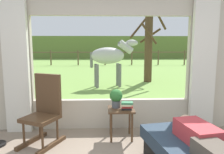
# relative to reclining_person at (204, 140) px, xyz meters

# --- Properties ---
(back_wall_with_window) EXTENTS (5.20, 0.12, 2.55)m
(back_wall_with_window) POSITION_rel_reclining_person_xyz_m (-0.99, 1.81, 0.73)
(back_wall_with_window) COLOR #BCB29E
(back_wall_with_window) RESTS_ON ground_plane
(curtain_panel_left) EXTENTS (0.44, 0.10, 2.40)m
(curtain_panel_left) POSITION_rel_reclining_person_xyz_m (-2.68, 1.67, 0.68)
(curtain_panel_left) COLOR silver
(curtain_panel_left) RESTS_ON ground_plane
(curtain_panel_right) EXTENTS (0.44, 0.10, 2.40)m
(curtain_panel_right) POSITION_rel_reclining_person_xyz_m (0.70, 1.67, 0.68)
(curtain_panel_right) COLOR silver
(curtain_panel_right) RESTS_ON ground_plane
(outdoor_pasture_lawn) EXTENTS (36.00, 21.68, 0.02)m
(outdoor_pasture_lawn) POSITION_rel_reclining_person_xyz_m (-0.99, 12.71, -0.51)
(outdoor_pasture_lawn) COLOR #759E47
(outdoor_pasture_lawn) RESTS_ON ground_plane
(distant_hill_ridge) EXTENTS (36.00, 2.00, 2.40)m
(distant_hill_ridge) POSITION_rel_reclining_person_xyz_m (-0.99, 22.55, 0.68)
(distant_hill_ridge) COLOR olive
(distant_hill_ridge) RESTS_ON ground_plane
(reclining_person) EXTENTS (0.44, 1.43, 0.22)m
(reclining_person) POSITION_rel_reclining_person_xyz_m (0.00, 0.00, 0.00)
(reclining_person) COLOR #B23338
(reclining_person) RESTS_ON recliner_sofa
(rocking_chair) EXTENTS (0.71, 0.81, 1.12)m
(rocking_chair) POSITION_rel_reclining_person_xyz_m (-2.09, 1.17, 0.02)
(rocking_chair) COLOR #4C331E
(rocking_chair) RESTS_ON ground_plane
(side_table) EXTENTS (0.44, 0.44, 0.52)m
(side_table) POSITION_rel_reclining_person_xyz_m (-0.84, 1.30, -0.10)
(side_table) COLOR #4C331E
(side_table) RESTS_ON ground_plane
(potted_plant) EXTENTS (0.22, 0.22, 0.32)m
(potted_plant) POSITION_rel_reclining_person_xyz_m (-0.92, 1.36, 0.18)
(potted_plant) COLOR #4C5156
(potted_plant) RESTS_ON side_table
(book_stack) EXTENTS (0.21, 0.16, 0.13)m
(book_stack) POSITION_rel_reclining_person_xyz_m (-0.75, 1.24, 0.06)
(book_stack) COLOR black
(book_stack) RESTS_ON side_table
(horse) EXTENTS (1.82, 0.80, 1.73)m
(horse) POSITION_rel_reclining_person_xyz_m (-0.89, 5.88, 0.63)
(horse) COLOR #B2B2AD
(horse) RESTS_ON outdoor_pasture_lawn
(pasture_tree) EXTENTS (1.46, 1.49, 3.28)m
(pasture_tree) POSITION_rel_reclining_person_xyz_m (0.73, 6.91, 1.01)
(pasture_tree) COLOR #4C3823
(pasture_tree) RESTS_ON outdoor_pasture_lawn
(pasture_fence_line) EXTENTS (16.10, 0.10, 1.10)m
(pasture_fence_line) POSITION_rel_reclining_person_xyz_m (-0.99, 14.41, 0.22)
(pasture_fence_line) COLOR brown
(pasture_fence_line) RESTS_ON outdoor_pasture_lawn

